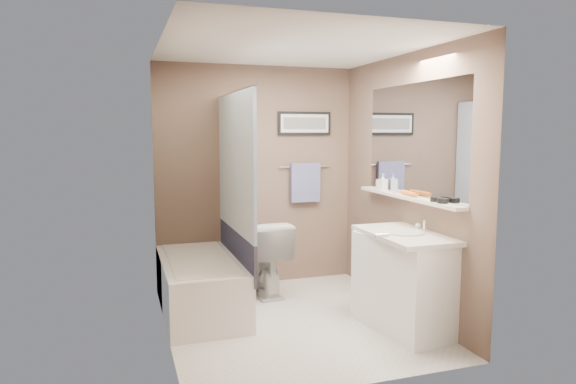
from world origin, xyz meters
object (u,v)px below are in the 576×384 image
object	(u,v)px
vanity	(404,283)
hair_brush_back	(408,193)
toilet	(262,257)
candle_bowl_near	(443,201)
hair_brush_front	(411,194)
bathtub	(200,285)
glass_jar	(380,184)
soap_bottle	(383,182)
candle_bowl_far	(436,199)

from	to	relation	value
vanity	hair_brush_back	bearing A→B (deg)	50.07
vanity	toilet	bearing A→B (deg)	116.58
candle_bowl_near	hair_brush_front	xyz separation A→B (m)	(0.00, 0.47, 0.00)
candle_bowl_near	hair_brush_back	world-z (taller)	hair_brush_back
bathtub	hair_brush_front	xyz separation A→B (m)	(1.79, -0.76, 0.89)
hair_brush_front	glass_jar	world-z (taller)	glass_jar
toilet	hair_brush_back	distance (m)	1.67
bathtub	vanity	distance (m)	1.89
vanity	soap_bottle	bearing A→B (deg)	68.72
candle_bowl_near	hair_brush_front	size ratio (longest dim) A/B	0.41
toilet	vanity	distance (m)	1.60
vanity	candle_bowl_near	world-z (taller)	candle_bowl_near
bathtub	toilet	xyz separation A→B (m)	(0.70, 0.33, 0.14)
hair_brush_front	glass_jar	distance (m)	0.58
soap_bottle	bathtub	bearing A→B (deg)	172.27
candle_bowl_near	glass_jar	size ratio (longest dim) A/B	0.90
vanity	hair_brush_front	bearing A→B (deg)	44.12
glass_jar	hair_brush_back	bearing A→B (deg)	-90.00
glass_jar	soap_bottle	size ratio (longest dim) A/B	0.62
toilet	soap_bottle	size ratio (longest dim) A/B	4.85
candle_bowl_far	soap_bottle	xyz separation A→B (m)	(0.00, 0.89, 0.06)
candle_bowl_near	hair_brush_front	bearing A→B (deg)	90.00
bathtub	hair_brush_front	size ratio (longest dim) A/B	6.82
toilet	vanity	bearing A→B (deg)	119.23
hair_brush_front	soap_bottle	xyz separation A→B (m)	(0.00, 0.52, 0.06)
toilet	candle_bowl_far	size ratio (longest dim) A/B	8.67
glass_jar	soap_bottle	world-z (taller)	soap_bottle
bathtub	glass_jar	bearing A→B (deg)	-5.73
candle_bowl_near	glass_jar	xyz separation A→B (m)	(0.00, 1.05, 0.03)
candle_bowl_near	candle_bowl_far	bearing A→B (deg)	90.00
toilet	candle_bowl_far	world-z (taller)	candle_bowl_far
bathtub	toilet	world-z (taller)	toilet
toilet	glass_jar	xyz separation A→B (m)	(1.08, -0.52, 0.78)
vanity	candle_bowl_near	xyz separation A→B (m)	(0.19, -0.24, 0.73)
candle_bowl_far	hair_brush_back	bearing A→B (deg)	90.00
bathtub	soap_bottle	xyz separation A→B (m)	(1.79, -0.24, 0.95)
bathtub	toilet	bearing A→B (deg)	25.47
hair_brush_back	glass_jar	bearing A→B (deg)	90.00
candle_bowl_near	soap_bottle	world-z (taller)	soap_bottle
bathtub	candle_bowl_far	world-z (taller)	candle_bowl_far
hair_brush_front	soap_bottle	world-z (taller)	soap_bottle
candle_bowl_far	hair_brush_back	size ratio (longest dim) A/B	0.41
vanity	hair_brush_back	size ratio (longest dim) A/B	4.09
glass_jar	vanity	bearing A→B (deg)	-102.83
candle_bowl_far	hair_brush_back	distance (m)	0.43
soap_bottle	vanity	bearing A→B (deg)	-103.85
glass_jar	toilet	bearing A→B (deg)	154.52
hair_brush_back	vanity	bearing A→B (deg)	-122.49
vanity	hair_brush_front	distance (m)	0.79
vanity	candle_bowl_far	world-z (taller)	candle_bowl_far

